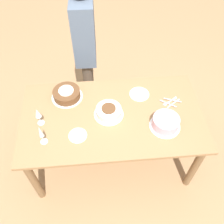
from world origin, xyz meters
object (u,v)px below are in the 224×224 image
Objects in this scene: wine_glass_far at (41,132)px; cake_back_decorated at (166,123)px; cake_center_white at (109,111)px; cake_front_chocolate at (67,94)px; wine_glass_near at (38,114)px; person_cutting at (85,42)px.

cake_back_decorated is at bearing -176.22° from wine_glass_far.
cake_front_chocolate reaches higher than cake_center_white.
wine_glass_far reaches higher than cake_center_white.
cake_front_chocolate is 1.59× the size of wine_glass_near.
cake_center_white is 0.90× the size of cake_front_chocolate.
cake_front_chocolate is 0.54m from wine_glass_far.
person_cutting is at bearing -109.89° from wine_glass_far.
cake_center_white is 0.46m from cake_front_chocolate.
person_cutting is (-0.20, -0.56, 0.18)m from cake_front_chocolate.
cake_center_white is 1.00× the size of cake_back_decorated.
cake_front_chocolate is at bearing -18.08° from person_cutting.
cake_back_decorated reaches higher than cake_front_chocolate.
cake_center_white is 0.51m from cake_back_decorated.
wine_glass_near is at bearing 4.27° from cake_center_white.
wine_glass_near is at bearing -6.89° from cake_back_decorated.
wine_glass_near is 0.86× the size of wine_glass_far.
cake_center_white is at bearing -175.73° from wine_glass_near.
cake_front_chocolate is 0.18× the size of person_cutting.
cake_front_chocolate is 0.62m from person_cutting.
cake_front_chocolate is 1.37× the size of wine_glass_far.
cake_back_decorated is 1.44× the size of wine_glass_near.
cake_back_decorated is at bearing 35.60° from person_cutting.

